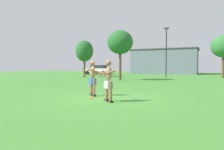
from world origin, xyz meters
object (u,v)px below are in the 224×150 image
object	(u,v)px
player_with_cap	(93,76)
player_in_gray	(108,80)
tree_right_field	(120,43)
tree_behind_players	(223,46)
tree_left_field	(84,51)
frisbee	(91,98)
car_white_mid_lot	(98,70)
lamp_post	(166,47)

from	to	relation	value
player_with_cap	player_in_gray	size ratio (longest dim) A/B	1.02
tree_right_field	tree_behind_players	size ratio (longest dim) A/B	0.99
player_in_gray	tree_behind_players	distance (m)	21.35
player_in_gray	tree_left_field	size ratio (longest dim) A/B	0.36
player_with_cap	tree_behind_players	xyz separation A→B (m)	(6.84, 19.26, 2.83)
frisbee	player_with_cap	bearing A→B (deg)	113.70
frisbee	tree_behind_players	size ratio (longest dim) A/B	0.05
car_white_mid_lot	frisbee	bearing A→B (deg)	-62.40
tree_left_field	tree_right_field	distance (m)	7.28
player_with_cap	lamp_post	world-z (taller)	lamp_post
player_in_gray	tree_left_field	bearing A→B (deg)	125.00
frisbee	car_white_mid_lot	size ratio (longest dim) A/B	0.06
player_in_gray	tree_left_field	world-z (taller)	tree_left_field
player_in_gray	tree_right_field	world-z (taller)	tree_right_field
tree_left_field	lamp_post	bearing A→B (deg)	18.95
car_white_mid_lot	tree_left_field	xyz separation A→B (m)	(2.14, -7.72, 2.53)
player_in_gray	tree_behind_players	world-z (taller)	tree_behind_players
tree_left_field	tree_behind_players	xyz separation A→B (m)	(16.27, 4.97, 0.43)
car_white_mid_lot	player_in_gray	bearing A→B (deg)	-60.78
frisbee	tree_left_field	bearing A→B (deg)	122.98
car_white_mid_lot	tree_behind_players	xyz separation A→B (m)	(18.41, -2.75, 2.96)
lamp_post	tree_behind_players	distance (m)	6.60
car_white_mid_lot	tree_left_field	bearing A→B (deg)	-74.52
frisbee	tree_right_field	size ratio (longest dim) A/B	0.05
tree_behind_players	tree_right_field	bearing A→B (deg)	-139.62
player_with_cap	car_white_mid_lot	bearing A→B (deg)	117.72
car_white_mid_lot	lamp_post	bearing A→B (deg)	-19.85
frisbee	tree_right_field	distance (m)	12.67
player_with_cap	lamp_post	distance (m)	17.90
player_with_cap	frisbee	bearing A→B (deg)	-66.30
player_with_cap	tree_right_field	bearing A→B (deg)	105.47
player_with_cap	player_in_gray	world-z (taller)	player_with_cap
frisbee	tree_left_field	distance (m)	18.22
player_with_cap	car_white_mid_lot	xyz separation A→B (m)	(-11.57, 22.01, -0.13)
player_with_cap	player_in_gray	xyz separation A→B (m)	(1.41, -1.19, -0.05)
player_in_gray	frisbee	xyz separation A→B (m)	(-1.09, 0.45, -0.89)
player_with_cap	lamp_post	xyz separation A→B (m)	(0.43, 17.68, 2.81)
tree_right_field	tree_left_field	bearing A→B (deg)	151.99
frisbee	tree_behind_players	xyz separation A→B (m)	(6.52, 19.99, 3.77)
tree_left_field	tree_behind_players	bearing A→B (deg)	16.97
player_with_cap	tree_right_field	world-z (taller)	tree_right_field
frisbee	car_white_mid_lot	xyz separation A→B (m)	(-11.89, 22.74, 0.81)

